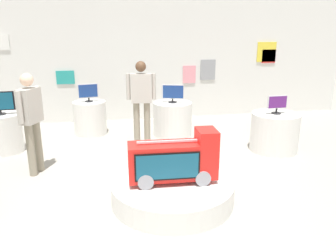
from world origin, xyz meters
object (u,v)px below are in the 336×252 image
Objects in this scene: tv_on_right_rear at (88,92)px; display_pedestal_far_right at (172,119)px; tv_on_far_right at (173,93)px; display_pedestal_right_rear at (90,118)px; display_pedestal_left_rear at (274,132)px; main_display_pedestal at (172,191)px; display_pedestal_center_rear at (4,133)px; shopper_browsing_rear at (31,116)px; shopper_browsing_near_truck at (141,98)px; novelty_firetruck_tv at (174,161)px; tv_on_left_rear at (277,104)px.

display_pedestal_far_right is (1.80, -0.42, -0.59)m from tv_on_right_rear.
display_pedestal_right_rear is at bearing 166.53° from tv_on_far_right.
display_pedestal_left_rear is 3.94m from display_pedestal_right_rear.
main_display_pedestal is 3.79× the size of tv_on_right_rear.
display_pedestal_center_rear and display_pedestal_right_rear have the same top height.
display_pedestal_center_rear is 1.52m from shopper_browsing_rear.
main_display_pedestal is 0.97× the size of shopper_browsing_near_truck.
novelty_firetruck_tv is 1.61× the size of display_pedestal_right_rear.
novelty_firetruck_tv reaches higher than display_pedestal_far_right.
tv_on_right_rear reaches higher than novelty_firetruck_tv.
shopper_browsing_near_truck is (-0.76, -0.78, 0.64)m from display_pedestal_far_right.
novelty_firetruck_tv is 3.02m from display_pedestal_far_right.
display_pedestal_center_rear is at bearing 173.16° from shopper_browsing_near_truck.
shopper_browsing_rear reaches higher than display_pedestal_left_rear.
tv_on_right_rear is at bearing 153.35° from tv_on_left_rear.
tv_on_left_rear is 4.32m from shopper_browsing_rear.
display_pedestal_center_rear is 1.80m from display_pedestal_right_rear.
tv_on_far_right is 3.05m from shopper_browsing_rear.
display_pedestal_center_rear is 0.86× the size of display_pedestal_far_right.
tv_on_left_rear is (2.32, 1.60, 0.78)m from main_display_pedestal.
display_pedestal_far_right is at bearing 78.70° from main_display_pedestal.
tv_on_right_rear is 1.85m from tv_on_far_right.
display_pedestal_far_right is at bearing 7.82° from display_pedestal_center_rear.
shopper_browsing_rear is at bearing 146.48° from novelty_firetruck_tv.
tv_on_far_right is at bearing -13.47° from display_pedestal_right_rear.
tv_on_right_rear is (-3.52, 1.77, 0.59)m from display_pedestal_left_rear.
shopper_browsing_rear is at bearing -147.89° from display_pedestal_far_right.
display_pedestal_right_rear is 1.84m from display_pedestal_far_right.
shopper_browsing_near_truck is at bearing 24.87° from shopper_browsing_rear.
tv_on_right_rear is 0.27× the size of shopper_browsing_rear.
novelty_firetruck_tv is at bearing -144.94° from tv_on_left_rear.
tv_on_right_rear is at bearing 153.40° from display_pedestal_left_rear.
display_pedestal_right_rear is 0.43× the size of shopper_browsing_near_truck.
novelty_firetruck_tv is at bearing -84.97° from shopper_browsing_near_truck.
tv_on_right_rear is at bearing 29.38° from display_pedestal_center_rear.
shopper_browsing_near_truck is at bearing 167.05° from tv_on_left_rear.
shopper_browsing_rear is (-2.58, -1.62, 0.59)m from display_pedestal_far_right.
display_pedestal_center_rear is at bearing 138.28° from novelty_firetruck_tv.
novelty_firetruck_tv is 2.72× the size of tv_on_right_rear.
tv_on_left_rear is at bearing 35.06° from novelty_firetruck_tv.
main_display_pedestal is at bearing -101.34° from tv_on_far_right.
shopper_browsing_near_truck reaches higher than tv_on_right_rear.
tv_on_left_rear is at bearing -26.65° from tv_on_right_rear.
novelty_firetruck_tv is 3.62m from tv_on_right_rear.
display_pedestal_left_rear is 2.63m from shopper_browsing_near_truck.
novelty_firetruck_tv is at bearing -70.04° from display_pedestal_right_rear.
tv_on_right_rear is 1.94m from display_pedestal_far_right.
shopper_browsing_rear is (-0.79, -2.05, 0.59)m from display_pedestal_right_rear.
main_display_pedestal is 2.93m from tv_on_left_rear.
novelty_firetruck_tv is at bearing -18.65° from main_display_pedestal.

